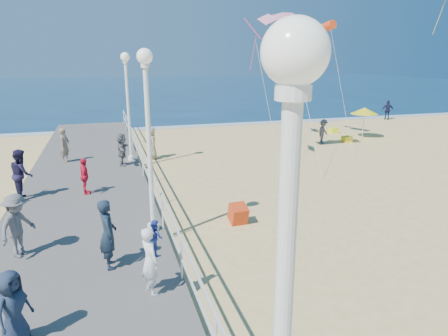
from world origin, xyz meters
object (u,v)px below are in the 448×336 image
object	(u,v)px
spectator_2	(17,226)
beach_chair_right	(347,139)
beach_chair_left	(333,130)
spectator_3	(85,176)
spectator_6	(65,145)
beach_walker_b	(388,110)
spectator_5	(122,149)
beach_walker_a	(323,131)
beach_umbrella	(364,111)
spectator_0	(108,234)
lamp_post_near	(283,308)
toddler_held	(155,237)
lamp_post_mid	(148,124)
spectator_4	(13,308)
woman_holding_toddler	(150,261)
lamp_post_far	(127,96)
beach_walker_c	(151,143)
box_kite	(238,216)
spectator_7	(22,174)

from	to	relation	value
spectator_2	beach_chair_right	size ratio (longest dim) A/B	3.11
spectator_2	beach_chair_left	distance (m)	24.19
spectator_3	beach_chair_right	bearing A→B (deg)	-70.48
spectator_6	beach_walker_b	distance (m)	28.33
spectator_5	beach_walker_a	xyz separation A→B (m)	(12.95, 3.38, -0.39)
spectator_6	beach_umbrella	distance (m)	19.51
spectator_0	beach_walker_a	size ratio (longest dim) A/B	1.11
beach_umbrella	beach_chair_right	distance (m)	2.71
beach_walker_a	lamp_post_near	bearing A→B (deg)	-156.62
toddler_held	beach_chair_left	xyz separation A→B (m)	(15.53, 17.80, -1.46)
spectator_0	beach_umbrella	size ratio (longest dim) A/B	0.83
lamp_post_mid	spectator_4	bearing A→B (deg)	-124.84
lamp_post_near	beach_walker_a	distance (m)	24.13
spectator_0	spectator_4	world-z (taller)	spectator_0
woman_holding_toddler	spectator_4	distance (m)	2.72
beach_chair_right	lamp_post_far	bearing A→B (deg)	-170.60
spectator_6	beach_chair_right	size ratio (longest dim) A/B	3.12
beach_walker_a	spectator_3	bearing A→B (deg)	171.55
woman_holding_toddler	beach_walker_c	bearing A→B (deg)	-26.61
beach_walker_a	beach_chair_right	xyz separation A→B (m)	(1.78, -0.09, -0.60)
spectator_5	beach_walker_c	bearing A→B (deg)	-25.94
beach_walker_c	box_kite	bearing A→B (deg)	-1.83
woman_holding_toddler	spectator_3	bearing A→B (deg)	-7.58
spectator_5	box_kite	xyz separation A→B (m)	(3.39, -7.51, -0.89)
spectator_7	toddler_held	bearing A→B (deg)	-167.24
spectator_5	beach_walker_b	xyz separation A→B (m)	(23.98, 10.99, -0.31)
woman_holding_toddler	spectator_7	bearing A→B (deg)	6.64
lamp_post_near	beach_chair_right	bearing A→B (deg)	54.99
spectator_3	box_kite	distance (m)	6.17
toddler_held	beach_chair_right	world-z (taller)	toddler_held
woman_holding_toddler	spectator_5	world-z (taller)	spectator_5
spectator_4	beach_chair_right	world-z (taller)	spectator_4
spectator_7	lamp_post_far	bearing A→B (deg)	-56.97
lamp_post_mid	beach_chair_right	size ratio (longest dim) A/B	9.67
lamp_post_far	spectator_0	world-z (taller)	lamp_post_far
lamp_post_mid	beach_walker_c	distance (m)	10.90
lamp_post_mid	lamp_post_far	world-z (taller)	same
lamp_post_far	beach_walker_a	size ratio (longest dim) A/B	3.32
lamp_post_mid	spectator_7	bearing A→B (deg)	134.81
spectator_7	spectator_3	bearing A→B (deg)	-109.36
spectator_0	spectator_7	bearing A→B (deg)	19.06
spectator_0	beach_chair_left	world-z (taller)	spectator_0
woman_holding_toddler	beach_walker_b	distance (m)	32.83
spectator_3	box_kite	xyz separation A→B (m)	(4.99, -3.54, -0.80)
lamp_post_mid	spectator_0	bearing A→B (deg)	-124.47
beach_walker_c	box_kite	world-z (taller)	beach_walker_c
woman_holding_toddler	beach_chair_right	xyz separation A→B (m)	(14.72, 14.73, -0.98)
lamp_post_mid	toddler_held	size ratio (longest dim) A/B	6.56
lamp_post_far	lamp_post_near	bearing A→B (deg)	-90.00
box_kite	beach_umbrella	xyz separation A→B (m)	(13.21, 11.76, 1.61)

